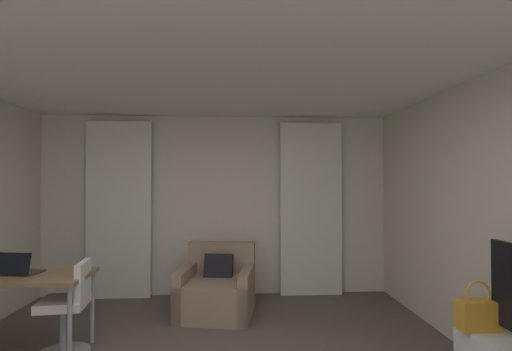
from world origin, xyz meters
The scene contains 9 objects.
wall_window centered at (0.00, 3.03, 1.30)m, with size 5.12×0.06×2.60m.
ceiling centered at (0.00, 0.00, 2.63)m, with size 5.12×6.12×0.06m, color white.
curtain_left_panel centered at (-1.38, 2.90, 1.25)m, with size 0.90×0.06×2.50m.
curtain_right_panel centered at (1.38, 2.90, 1.25)m, with size 0.90×0.06×2.50m.
armchair centered at (0.05, 2.19, 0.28)m, with size 1.00×0.99×0.84m.
desk centered at (-1.78, 1.16, 0.69)m, with size 1.28×0.62×0.76m.
desk_chair centered at (-1.30, 1.12, 0.39)m, with size 0.48×0.48×0.88m.
laptop centered at (-1.77, 1.17, 0.80)m, with size 0.36×0.30×0.22m.
handbag_primary centered at (2.10, 0.23, 0.64)m, with size 0.30×0.14×0.37m.
Camera 1 is at (0.26, -2.50, 1.63)m, focal length 26.21 mm.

